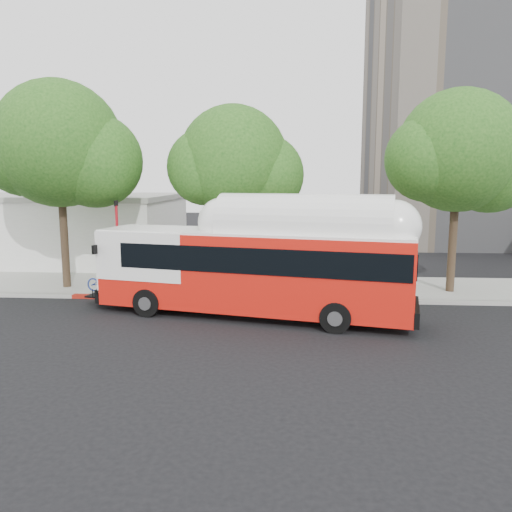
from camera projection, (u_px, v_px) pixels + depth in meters
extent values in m
plane|color=black|center=(243.00, 327.00, 17.87)|extent=(120.00, 120.00, 0.00)
cube|color=gray|center=(256.00, 286.00, 24.26)|extent=(60.00, 5.00, 0.15)
cube|color=gray|center=(252.00, 299.00, 21.70)|extent=(60.00, 0.30, 0.15)
cube|color=maroon|center=(184.00, 298.00, 21.90)|extent=(10.00, 0.32, 0.16)
cylinder|color=#2D2116|center=(64.00, 226.00, 23.44)|extent=(0.36, 0.36, 6.08)
sphere|color=#1A4814|center=(59.00, 144.00, 22.85)|extent=(5.80, 5.80, 5.80)
sphere|color=#1A4814|center=(95.00, 161.00, 23.05)|extent=(4.35, 4.35, 4.35)
cylinder|color=#2D2116|center=(234.00, 233.00, 23.43)|extent=(0.36, 0.36, 5.44)
sphere|color=#1A4814|center=(233.00, 160.00, 22.91)|extent=(5.00, 5.00, 5.00)
sphere|color=#1A4814|center=(263.00, 175.00, 23.11)|extent=(3.75, 3.75, 3.75)
cylinder|color=#2D2116|center=(453.00, 232.00, 22.52)|extent=(0.36, 0.36, 5.76)
sphere|color=#1A4814|center=(458.00, 151.00, 21.97)|extent=(5.40, 5.40, 5.40)
sphere|color=#1A4814|center=(490.00, 167.00, 22.18)|extent=(4.05, 4.05, 4.05)
cube|color=gray|center=(489.00, 30.00, 41.54)|extent=(18.00, 18.00, 35.00)
cube|color=silver|center=(49.00, 229.00, 32.32)|extent=(16.00, 10.00, 4.00)
cube|color=gray|center=(47.00, 197.00, 31.99)|extent=(16.20, 10.20, 0.30)
cube|color=red|center=(252.00, 271.00, 19.02)|extent=(12.17, 5.12, 2.87)
cube|color=black|center=(265.00, 256.00, 18.79)|extent=(11.02, 4.92, 0.94)
cube|color=white|center=(252.00, 232.00, 18.79)|extent=(12.15, 5.04, 0.10)
cube|color=white|center=(304.00, 227.00, 18.19)|extent=(6.62, 3.32, 0.55)
cube|color=black|center=(105.00, 293.00, 21.05)|extent=(1.16, 1.91, 0.06)
imported|color=navy|center=(105.00, 282.00, 20.98)|extent=(0.95, 1.79, 0.89)
cylinder|color=#AF121D|center=(118.00, 251.00, 22.57)|extent=(0.12, 0.12, 4.07)
cube|color=black|center=(116.00, 203.00, 22.24)|extent=(0.05, 0.41, 0.25)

